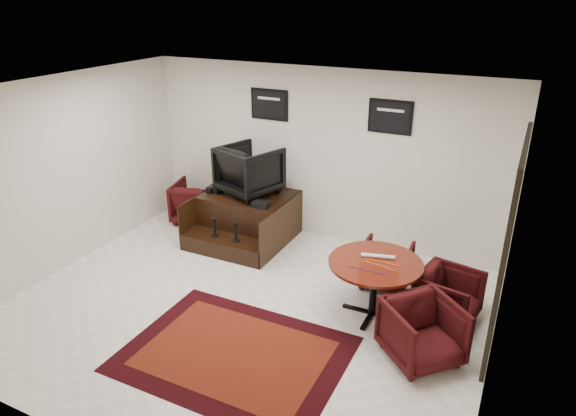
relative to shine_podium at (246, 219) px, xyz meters
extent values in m
plane|color=white|center=(1.03, -1.86, -0.35)|extent=(6.00, 6.00, 0.00)
cube|color=silver|center=(1.03, 0.64, 1.05)|extent=(6.00, 0.02, 2.80)
cube|color=silver|center=(1.03, -4.36, 1.05)|extent=(6.00, 0.02, 2.80)
cube|color=silver|center=(-1.97, -1.86, 1.05)|extent=(0.02, 5.00, 2.80)
cube|color=silver|center=(4.03, -1.86, 1.05)|extent=(0.02, 5.00, 2.80)
cube|color=white|center=(1.03, -1.86, 2.45)|extent=(6.00, 5.00, 0.02)
cube|color=black|center=(4.00, -1.16, 0.95)|extent=(0.05, 1.90, 2.30)
cube|color=black|center=(3.99, -1.16, 0.95)|extent=(0.02, 1.72, 2.12)
cube|color=black|center=(4.00, -1.16, 0.95)|extent=(0.03, 0.05, 2.12)
cube|color=black|center=(0.13, 0.62, 1.80)|extent=(0.66, 0.03, 0.50)
cube|color=black|center=(0.13, 0.60, 1.80)|extent=(0.58, 0.01, 0.42)
cube|color=silver|center=(0.13, 0.60, 1.90)|extent=(0.40, 0.00, 0.04)
cube|color=black|center=(2.13, 0.62, 1.80)|extent=(0.66, 0.03, 0.50)
cube|color=black|center=(2.13, 0.60, 1.80)|extent=(0.58, 0.01, 0.42)
cube|color=silver|center=(2.13, 0.60, 1.90)|extent=(0.40, 0.00, 0.04)
cube|color=black|center=(1.40, -2.68, -0.34)|extent=(2.48, 1.86, 0.01)
cube|color=#54110C|center=(1.40, -2.68, -0.34)|extent=(2.04, 1.42, 0.01)
cube|color=black|center=(0.00, 0.10, 0.03)|extent=(1.46, 1.08, 0.76)
cube|color=black|center=(0.00, -0.66, -0.21)|extent=(1.46, 0.43, 0.27)
cube|color=black|center=(-0.72, -0.12, 0.03)|extent=(0.02, 1.51, 0.76)
cube|color=black|center=(0.72, -0.12, 0.03)|extent=(0.02, 1.51, 0.76)
cylinder|color=black|center=(-0.19, -0.66, -0.07)|extent=(0.11, 0.11, 0.02)
cylinder|color=black|center=(-0.19, -0.66, 0.06)|extent=(0.04, 0.04, 0.24)
sphere|color=black|center=(-0.19, -0.66, 0.22)|extent=(0.07, 0.07, 0.07)
cylinder|color=black|center=(0.19, -0.66, -0.07)|extent=(0.11, 0.11, 0.02)
cylinder|color=black|center=(0.19, -0.66, 0.06)|extent=(0.04, 0.04, 0.24)
sphere|color=black|center=(0.19, -0.66, 0.22)|extent=(0.07, 0.07, 0.07)
imported|color=black|center=(0.00, 0.15, 0.85)|extent=(1.07, 1.04, 0.89)
cube|color=black|center=(-0.61, -0.04, 0.46)|extent=(0.11, 0.27, 0.10)
cube|color=black|center=(-0.49, -0.04, 0.46)|extent=(0.11, 0.27, 0.10)
cube|color=black|center=(0.45, -0.30, 0.45)|extent=(0.26, 0.18, 0.09)
imported|color=black|center=(-1.16, 0.23, 0.05)|extent=(0.93, 0.90, 0.80)
cylinder|color=#46160A|center=(2.57, -1.23, 0.40)|extent=(1.17, 1.17, 0.04)
cylinder|color=black|center=(2.57, -1.23, 0.04)|extent=(0.09, 0.09, 0.69)
cube|color=black|center=(2.57, -1.23, -0.33)|extent=(0.78, 0.06, 0.03)
cube|color=black|center=(2.57, -1.23, -0.33)|extent=(0.06, 0.78, 0.03)
imported|color=black|center=(2.51, -0.44, -0.01)|extent=(0.68, 0.64, 0.68)
imported|color=black|center=(3.45, -0.90, 0.01)|extent=(0.78, 0.82, 0.72)
imported|color=black|center=(3.32, -1.82, 0.04)|extent=(1.04, 1.04, 0.78)
cylinder|color=white|center=(2.57, -1.12, 0.44)|extent=(0.42, 0.16, 0.05)
cylinder|color=#F1490D|center=(2.65, -1.31, 0.42)|extent=(0.45, 0.08, 0.01)
cylinder|color=#F1490D|center=(2.65, -1.21, 0.42)|extent=(0.45, 0.02, 0.01)
cylinder|color=#4C1933|center=(2.35, -1.48, 0.42)|extent=(0.10, 0.04, 0.01)
cylinder|color=#4C1933|center=(2.41, -1.48, 0.42)|extent=(0.10, 0.04, 0.01)
cylinder|color=#4C1933|center=(2.47, -1.48, 0.42)|extent=(0.10, 0.04, 0.01)
cylinder|color=#4C1933|center=(2.53, -1.48, 0.42)|extent=(0.10, 0.04, 0.01)
cylinder|color=#4C1933|center=(2.59, -1.48, 0.42)|extent=(0.10, 0.04, 0.01)
cylinder|color=#4C1933|center=(2.65, -1.48, 0.42)|extent=(0.10, 0.04, 0.01)
cylinder|color=#4C1933|center=(2.71, -1.48, 0.42)|extent=(0.10, 0.04, 0.01)
cylinder|color=#4C1933|center=(2.77, -1.48, 0.42)|extent=(0.10, 0.04, 0.01)
camera|label=1|loc=(4.04, -6.70, 3.50)|focal=32.00mm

